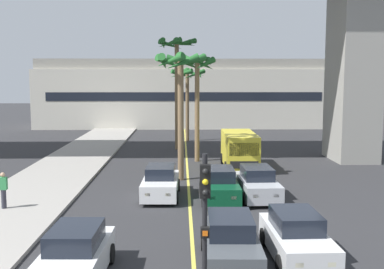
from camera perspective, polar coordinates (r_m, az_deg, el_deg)
lane_stripe_center at (r=27.39m, az=-0.48°, el=-5.61°), size 0.14×56.00×0.01m
pier_building_backdrop at (r=58.09m, az=-0.93°, el=4.95°), size 35.21×8.04×8.14m
car_queue_front at (r=23.65m, az=-3.81°, el=-5.85°), size 1.90×4.14×1.56m
car_queue_second at (r=16.15m, az=12.52°, el=-12.07°), size 1.91×4.14×1.56m
car_queue_third at (r=15.39m, az=4.67°, el=-12.88°), size 1.92×4.15×1.56m
car_queue_fourth at (r=14.65m, az=-13.99°, el=-14.10°), size 1.91×4.14×1.56m
car_queue_fifth at (r=23.08m, az=3.32°, el=-6.17°), size 1.85×4.11×1.56m
car_queue_sixth at (r=23.58m, az=7.90°, el=-5.94°), size 1.94×4.15×1.56m
delivery_van at (r=30.96m, az=5.75°, el=-1.79°), size 2.18×5.26×2.36m
traffic_light_median_near at (r=10.95m, az=1.57°, el=-10.11°), size 0.24×0.37×4.20m
palm_tree_near_median at (r=44.17m, az=-0.54°, el=6.57°), size 3.43×3.58×6.89m
palm_tree_mid_median at (r=27.03m, az=-1.30°, el=7.36°), size 3.05×3.06×7.40m
palm_tree_far_median at (r=39.05m, az=-1.82°, el=9.17°), size 3.29×3.41×9.23m
palm_tree_farthest_median at (r=33.20m, az=0.65°, el=7.09°), size 2.67×2.76×7.53m
pedestrian_mid_block at (r=22.61m, az=-21.87°, el=-6.21°), size 0.34×0.22×1.62m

